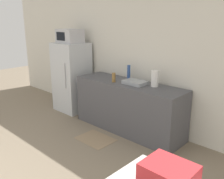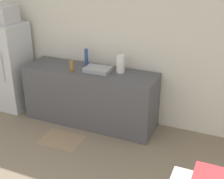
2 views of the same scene
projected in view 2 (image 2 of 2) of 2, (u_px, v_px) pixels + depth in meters
name	position (u px, v px, depth m)	size (l,w,h in m)	color
wall_back	(95.00, 36.00, 4.83)	(8.00, 0.06, 2.60)	silver
refrigerator	(7.00, 66.00, 5.26)	(0.68, 0.61, 1.46)	silver
microwave	(0.00, 14.00, 4.91)	(0.49, 0.39, 0.28)	#BCBCC1
counter	(90.00, 97.00, 4.85)	(2.06, 0.61, 0.88)	#4C4C51
sink_basin	(98.00, 69.00, 4.61)	(0.38, 0.27, 0.06)	#9EA3A8
bottle_tall	(86.00, 57.00, 4.78)	(0.06, 0.06, 0.27)	#2D4C8C
bottle_short	(72.00, 66.00, 4.60)	(0.06, 0.06, 0.16)	olive
paper_towel_roll	(121.00, 64.00, 4.53)	(0.12, 0.12, 0.26)	white
kitchen_rug	(61.00, 140.00, 4.53)	(0.61, 0.45, 0.01)	#937A5B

